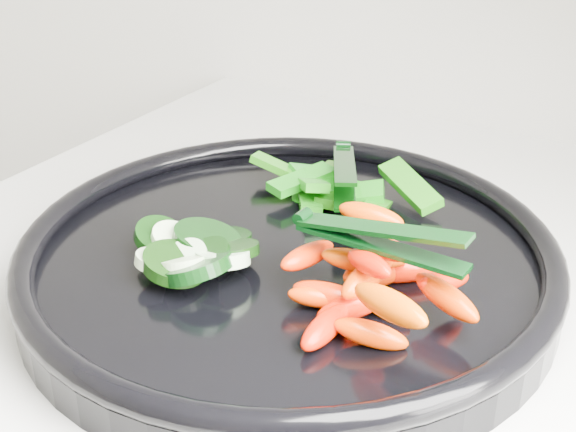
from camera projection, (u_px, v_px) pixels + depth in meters
The scene contains 6 objects.
veggie_tray at pixel (288, 260), 0.56m from camera, with size 0.49×0.49×0.04m.
cucumber_pile at pixel (189, 246), 0.55m from camera, with size 0.11×0.12×0.04m.
carrot_pile at pixel (372, 281), 0.49m from camera, with size 0.13×0.13×0.05m.
pepper_pile at pixel (337, 187), 0.64m from camera, with size 0.16×0.10×0.04m.
tong_carrot at pixel (376, 236), 0.48m from camera, with size 0.11×0.02×0.02m.
tong_pepper at pixel (344, 170), 0.62m from camera, with size 0.07×0.11×0.02m.
Camera 1 is at (-0.45, 1.22, 1.24)m, focal length 50.00 mm.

